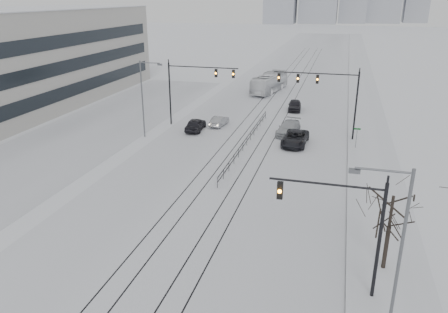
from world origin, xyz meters
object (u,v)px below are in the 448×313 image
sedan_nb_far (295,105)px  sedan_sb_outer (219,121)px  traffic_mast_near (350,222)px  sedan_sb_inner (196,124)px  box_truck (269,83)px  sedan_nb_front (295,138)px  bare_tree (392,204)px  sedan_nb_right (288,128)px

sedan_nb_far → sedan_sb_outer: bearing=-132.9°
traffic_mast_near → sedan_sb_inner: 33.63m
traffic_mast_near → sedan_sb_inner: (-18.22, 28.02, -3.77)m
sedan_sb_inner → sedan_nb_far: (10.77, 13.50, -0.02)m
sedan_nb_far → box_truck: size_ratio=0.39×
traffic_mast_near → sedan_nb_front: bearing=102.3°
traffic_mast_near → bare_tree: traffic_mast_near is taller
box_truck → sedan_nb_far: bearing=126.8°
traffic_mast_near → sedan_nb_right: traffic_mast_near is taller
traffic_mast_near → sedan_sb_inner: bearing=123.0°
bare_tree → sedan_sb_inner: (-20.63, 25.01, -3.70)m
bare_tree → sedan_sb_outer: bearing=123.4°
sedan_sb_outer → bare_tree: bearing=128.8°
traffic_mast_near → sedan_nb_front: (-5.59, 25.64, -3.78)m
sedan_sb_inner → box_truck: bearing=-104.6°
traffic_mast_near → box_truck: 55.18m
sedan_sb_inner → sedan_nb_front: sedan_sb_inner is taller
sedan_sb_outer → sedan_nb_right: 9.17m
sedan_nb_right → sedan_sb_outer: bearing=179.1°
sedan_nb_front → sedan_nb_far: sedan_nb_front is taller
traffic_mast_near → sedan_nb_far: size_ratio=1.55×
sedan_nb_front → sedan_nb_right: 4.09m
traffic_mast_near → bare_tree: (2.41, 3.00, -0.07)m
traffic_mast_near → sedan_nb_right: (-6.84, 29.54, -3.79)m
sedan_nb_front → sedan_nb_far: bearing=99.5°
traffic_mast_near → sedan_nb_far: (-7.45, 41.52, -3.80)m
traffic_mast_near → bare_tree: bearing=51.2°
bare_tree → sedan_sb_inner: size_ratio=1.31×
sedan_sb_inner → box_truck: 25.97m
box_truck → traffic_mast_near: bearing=114.9°
sedan_nb_far → box_truck: 13.32m
sedan_nb_right → sedan_nb_far: (-0.61, 11.98, -0.00)m
box_truck → sedan_sb_inner: bearing=89.9°
sedan_sb_outer → sedan_nb_right: sedan_nb_right is taller
sedan_sb_outer → sedan_nb_far: bearing=-122.9°
bare_tree → sedan_nb_right: bearing=109.2°
sedan_nb_front → sedan_nb_far: size_ratio=1.25×
sedan_sb_outer → sedan_nb_front: (10.33, -5.18, 0.14)m
bare_tree → sedan_nb_far: bare_tree is taller
traffic_mast_near → box_truck: bearing=103.9°
traffic_mast_near → sedan_nb_front: traffic_mast_near is taller
sedan_sb_outer → box_truck: box_truck is taller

